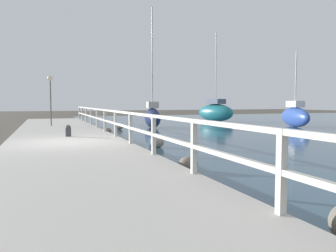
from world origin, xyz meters
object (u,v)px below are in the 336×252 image
at_px(sailboat_navy, 152,116).
at_px(dock_lamp, 50,86).
at_px(mooring_bollard, 68,131).
at_px(sailboat_blue, 295,116).
at_px(sailboat_teal, 215,112).

bearing_deg(sailboat_navy, dock_lamp, -167.76).
height_order(mooring_bollard, sailboat_blue, sailboat_blue).
xyz_separation_m(mooring_bollard, dock_lamp, (-0.53, 7.05, 2.11)).
bearing_deg(sailboat_teal, sailboat_blue, -90.41).
bearing_deg(sailboat_teal, mooring_bollard, -152.13).
xyz_separation_m(mooring_bollard, sailboat_blue, (15.69, 4.68, 0.21)).
bearing_deg(sailboat_navy, mooring_bollard, -119.91).
height_order(dock_lamp, sailboat_blue, sailboat_blue).
height_order(sailboat_blue, sailboat_teal, sailboat_teal).
relative_size(dock_lamp, sailboat_teal, 0.37).
xyz_separation_m(sailboat_blue, sailboat_teal, (-2.00, 7.88, 0.10)).
relative_size(mooring_bollard, dock_lamp, 0.16).
relative_size(dock_lamp, sailboat_blue, 0.56).
xyz_separation_m(dock_lamp, sailboat_navy, (6.52, 0.37, -1.90)).
bearing_deg(mooring_bollard, sailboat_teal, 42.55).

